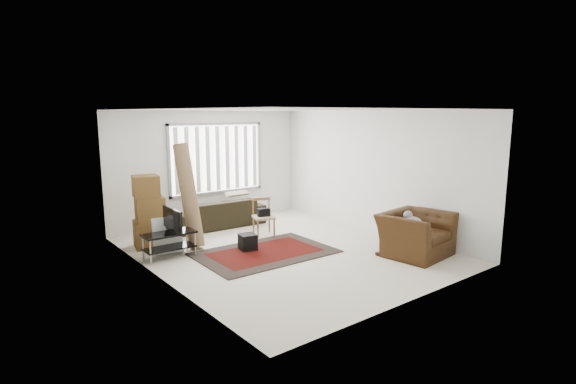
% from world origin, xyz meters
% --- Properties ---
extents(room, '(6.00, 6.02, 2.71)m').
position_xyz_m(room, '(0.03, 0.51, 1.76)').
color(room, beige).
rests_on(room, ground).
extents(persian_rug, '(2.57, 1.74, 0.02)m').
position_xyz_m(persian_rug, '(-0.41, 0.08, 0.01)').
color(persian_rug, black).
rests_on(persian_rug, ground).
extents(tv_stand, '(0.96, 0.43, 0.48)m').
position_xyz_m(tv_stand, '(-1.95, 0.94, 0.35)').
color(tv_stand, black).
rests_on(tv_stand, ground).
extents(tv, '(0.10, 0.77, 0.44)m').
position_xyz_m(tv, '(-1.95, 0.94, 0.70)').
color(tv, black).
rests_on(tv, tv_stand).
extents(subwoofer, '(0.36, 0.36, 0.31)m').
position_xyz_m(subwoofer, '(-0.57, 0.43, 0.17)').
color(subwoofer, black).
rests_on(subwoofer, persian_rug).
extents(moving_boxes, '(0.68, 0.64, 1.44)m').
position_xyz_m(moving_boxes, '(-1.97, 1.85, 0.67)').
color(moving_boxes, brown).
rests_on(moving_boxes, ground).
extents(white_flatpack, '(0.57, 0.27, 0.70)m').
position_xyz_m(white_flatpack, '(-1.86, 1.23, 0.35)').
color(white_flatpack, silver).
rests_on(white_flatpack, ground).
extents(rolled_rug, '(0.32, 0.91, 2.06)m').
position_xyz_m(rolled_rug, '(-1.31, 1.41, 1.03)').
color(rolled_rug, brown).
rests_on(rolled_rug, ground).
extents(sofa, '(2.22, 1.03, 0.84)m').
position_xyz_m(sofa, '(-0.10, 2.45, 0.42)').
color(sofa, black).
rests_on(sofa, ground).
extents(side_chair, '(0.54, 0.54, 0.80)m').
position_xyz_m(side_chair, '(0.32, 1.17, 0.45)').
color(side_chair, '#998164').
rests_on(side_chair, ground).
extents(armchair, '(1.37, 1.23, 0.92)m').
position_xyz_m(armchair, '(1.76, -1.73, 0.46)').
color(armchair, '#351D0A').
rests_on(armchair, ground).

